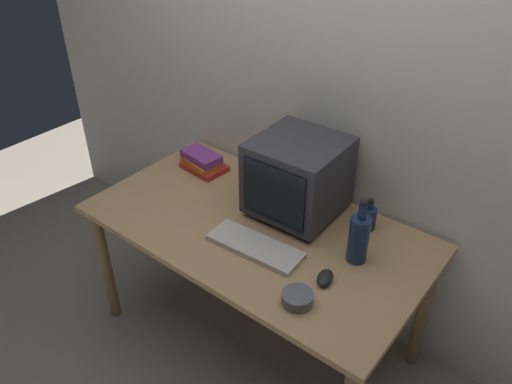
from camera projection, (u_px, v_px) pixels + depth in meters
name	position (u px, v px, depth m)	size (l,w,h in m)	color
ground_plane	(256.00, 335.00, 2.69)	(6.00, 6.00, 0.00)	gray
back_wall	(321.00, 87.00, 2.31)	(4.00, 0.08, 2.50)	silver
desk	(256.00, 239.00, 2.33)	(1.55, 0.84, 0.74)	tan
crt_monitor	(298.00, 177.00, 2.26)	(0.39, 0.40, 0.37)	#333338
keyboard	(255.00, 246.00, 2.14)	(0.42, 0.15, 0.02)	beige
computer_mouse	(325.00, 278.00, 1.97)	(0.06, 0.10, 0.04)	black
bottle_tall	(359.00, 237.00, 2.02)	(0.08, 0.08, 0.31)	navy
bottle_short	(369.00, 217.00, 2.23)	(0.07, 0.07, 0.16)	navy
book_stack	(202.00, 162.00, 2.66)	(0.24, 0.18, 0.10)	red
cd_spindle	(297.00, 298.00, 1.87)	(0.12, 0.12, 0.04)	#595B66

